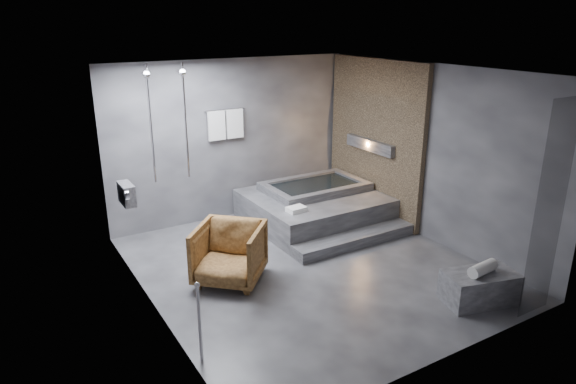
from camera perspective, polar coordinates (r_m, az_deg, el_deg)
room at (r=7.34m, az=4.09°, el=5.28°), size 5.00×5.04×2.82m
tub_deck at (r=9.09m, az=2.89°, el=-1.78°), size 2.20×2.00×0.50m
tub_step at (r=8.27m, az=7.45°, el=-5.27°), size 2.20×0.36×0.18m
concrete_bench at (r=7.05m, az=20.51°, el=-9.88°), size 1.00×0.72×0.41m
driftwood_chair at (r=7.06m, az=-6.55°, el=-6.82°), size 1.24×1.24×0.81m
rolled_towel at (r=6.89m, az=20.84°, el=-7.95°), size 0.44×0.19×0.16m
deck_towel at (r=8.20m, az=0.94°, el=-1.93°), size 0.31×0.24×0.08m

